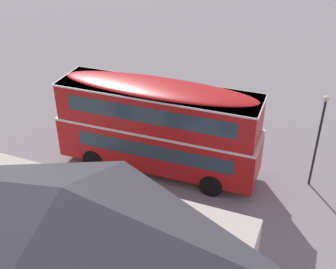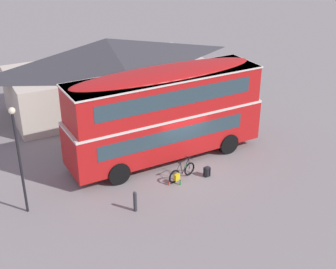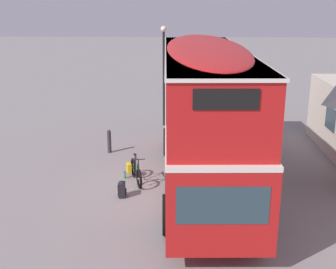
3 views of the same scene
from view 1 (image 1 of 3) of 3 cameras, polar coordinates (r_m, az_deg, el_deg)
ground_plane at (r=23.72m, az=-1.06°, el=-2.59°), size 120.00×120.00×0.00m
double_decker_bus at (r=21.21m, az=-1.37°, el=1.39°), size 10.28×3.00×4.79m
touring_bicycle at (r=24.10m, az=1.56°, el=-0.97°), size 1.65×0.77×1.01m
backpack_on_ground at (r=24.78m, az=-0.88°, el=-0.25°), size 0.31×0.29×0.54m
water_bottle_green_metal at (r=24.48m, az=2.50°, el=-1.13°), size 0.07×0.07×0.26m
water_bottle_red_squeeze at (r=24.19m, az=3.44°, el=-1.63°), size 0.07×0.07×0.22m
pub_building at (r=15.78m, az=-12.93°, el=-13.14°), size 12.79×6.27×4.49m
street_lamp at (r=21.06m, az=19.39°, el=0.29°), size 0.28×0.28×4.84m
kerb_bollard at (r=24.45m, az=9.28°, el=-0.54°), size 0.16×0.16×0.97m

